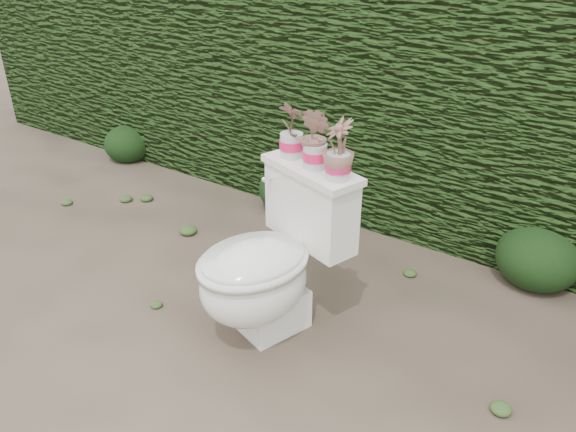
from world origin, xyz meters
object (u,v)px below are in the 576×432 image
Objects in this scene: potted_plant_left at (292,131)px; potted_plant_center at (315,139)px; potted_plant_right at (339,151)px; toilet at (268,265)px.

potted_plant_center reaches higher than potted_plant_left.
potted_plant_center is 0.15m from potted_plant_right.
potted_plant_right reaches higher than toilet.
potted_plant_center is (0.16, -0.05, 0.01)m from potted_plant_left.
toilet is at bearing 107.54° from potted_plant_left.
potted_plant_left is 0.31m from potted_plant_right.
potted_plant_left is at bearing 120.72° from toilet.
potted_plant_left is 0.95× the size of potted_plant_center.
potted_plant_left is at bearing -162.85° from potted_plant_right.
potted_plant_right is at bearing 3.50° from potted_plant_center.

